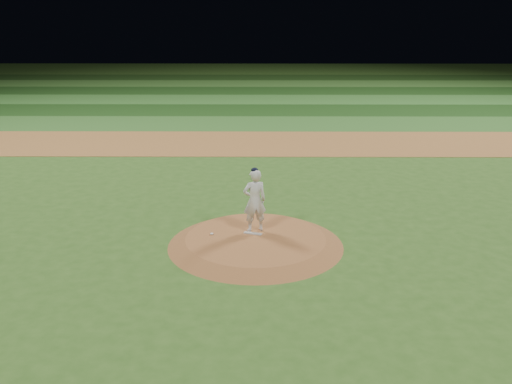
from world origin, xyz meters
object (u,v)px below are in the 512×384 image
pitchers_mound (256,241)px  rosin_bag (212,234)px  pitching_rubber (253,233)px  pitcher_on_mound (255,200)px

pitchers_mound → rosin_bag: (-1.39, 0.22, 0.15)m
pitching_rubber → rosin_bag: size_ratio=5.43×
pitchers_mound → pitcher_on_mound: 1.30m
rosin_bag → pitchers_mound: bearing=-9.2°
rosin_bag → pitching_rubber: bearing=3.6°
pitching_rubber → pitchers_mound: bearing=-55.1°
pitchers_mound → pitching_rubber: 0.35m
rosin_bag → pitcher_on_mound: pitcher_on_mound is taller
pitchers_mound → pitching_rubber: (-0.09, 0.31, 0.14)m
pitching_rubber → pitcher_on_mound: 1.06m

